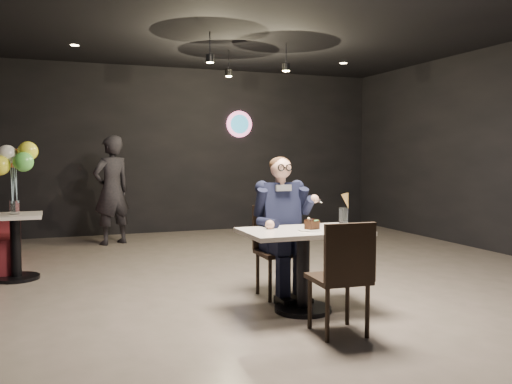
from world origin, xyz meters
name	(u,v)px	position (x,y,z in m)	size (l,w,h in m)	color
floor	(301,284)	(0.00, 0.00, 0.00)	(9.00, 9.00, 0.00)	gray
wall_sign	(239,124)	(0.80, 4.47, 2.00)	(0.50, 0.06, 0.50)	pink
pendant_lights	(241,51)	(0.00, 2.00, 2.88)	(1.40, 1.20, 0.36)	black
main_table	(303,270)	(-0.42, -0.94, 0.38)	(1.10, 0.70, 0.75)	white
chair_far	(280,251)	(-0.42, -0.39, 0.46)	(0.42, 0.46, 0.92)	black
chair_near	(338,276)	(-0.42, -1.59, 0.46)	(0.42, 0.46, 0.92)	black
seated_man	(280,225)	(-0.42, -0.39, 0.72)	(0.60, 0.80, 1.44)	black
dessert_plate	(310,230)	(-0.39, -1.03, 0.76)	(0.21, 0.21, 0.01)	white
cake_slice	(312,225)	(-0.37, -1.02, 0.80)	(0.11, 0.09, 0.08)	black
mint_leaf	(315,220)	(-0.35, -1.05, 0.84)	(0.07, 0.04, 0.01)	green
sundae_glass	(343,218)	(-0.03, -0.99, 0.84)	(0.08, 0.08, 0.19)	silver
wafer_cone	(347,201)	(-0.02, -1.02, 1.00)	(0.07, 0.07, 0.14)	tan
side_table	(16,248)	(-2.95, 1.34, 0.36)	(0.58, 0.58, 0.72)	white
balloon_vase	(15,207)	(-2.95, 1.34, 0.83)	(0.10, 0.10, 0.16)	silver
balloon_bunch	(13,172)	(-2.95, 1.34, 1.23)	(0.40, 0.40, 0.67)	#F5F433
passerby	(112,190)	(-1.67, 3.47, 0.86)	(0.63, 0.41, 1.73)	black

